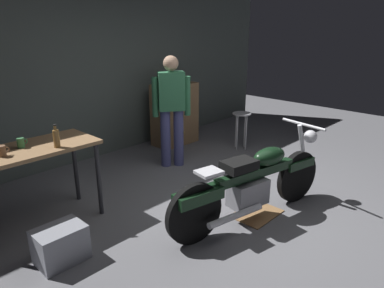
% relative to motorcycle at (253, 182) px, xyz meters
% --- Properties ---
extents(ground_plane, '(12.00, 12.00, 0.00)m').
position_rel_motorcycle_xyz_m(ground_plane, '(0.08, 0.28, -0.45)').
color(ground_plane, slate).
extents(back_wall, '(8.00, 0.12, 3.10)m').
position_rel_motorcycle_xyz_m(back_wall, '(0.08, 3.08, 1.10)').
color(back_wall, '#56605B').
rests_on(back_wall, ground_plane).
extents(workbench, '(1.30, 0.64, 0.90)m').
position_rel_motorcycle_xyz_m(workbench, '(-1.70, 1.58, 0.34)').
color(workbench, '#99724C').
rests_on(workbench, ground_plane).
extents(motorcycle, '(2.16, 0.72, 1.00)m').
position_rel_motorcycle_xyz_m(motorcycle, '(0.00, 0.00, 0.00)').
color(motorcycle, black).
rests_on(motorcycle, ground_plane).
extents(person_standing, '(0.48, 0.40, 1.67)m').
position_rel_motorcycle_xyz_m(person_standing, '(0.50, 1.82, 0.48)').
color(person_standing, '#474A81').
rests_on(person_standing, ground_plane).
extents(shop_stool, '(0.32, 0.32, 0.64)m').
position_rel_motorcycle_xyz_m(shop_stool, '(1.87, 1.53, 0.05)').
color(shop_stool, '#B2B2B7').
rests_on(shop_stool, ground_plane).
extents(wooden_dresser, '(0.80, 0.47, 1.10)m').
position_rel_motorcycle_xyz_m(wooden_dresser, '(1.27, 2.58, 0.10)').
color(wooden_dresser, '#99724C').
rests_on(wooden_dresser, ground_plane).
extents(drip_tray, '(0.56, 0.40, 0.01)m').
position_rel_motorcycle_xyz_m(drip_tray, '(0.13, 0.01, -0.44)').
color(drip_tray, olive).
rests_on(drip_tray, ground_plane).
extents(storage_bin, '(0.44, 0.32, 0.34)m').
position_rel_motorcycle_xyz_m(storage_bin, '(-1.85, 0.83, -0.28)').
color(storage_bin, gray).
rests_on(storage_bin, ground_plane).
extents(mug_green_speckled, '(0.11, 0.07, 0.10)m').
position_rel_motorcycle_xyz_m(mug_green_speckled, '(-1.76, 1.64, 0.50)').
color(mug_green_speckled, '#3D7F4C').
rests_on(mug_green_speckled, workbench).
extents(mug_brown_stoneware, '(0.11, 0.08, 0.11)m').
position_rel_motorcycle_xyz_m(mug_brown_stoneware, '(-1.99, 1.51, 0.50)').
color(mug_brown_stoneware, brown).
rests_on(mug_brown_stoneware, workbench).
extents(bottle, '(0.06, 0.06, 0.24)m').
position_rel_motorcycle_xyz_m(bottle, '(-1.51, 1.38, 0.55)').
color(bottle, olive).
rests_on(bottle, workbench).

